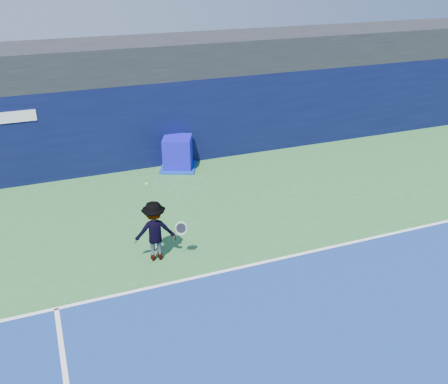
{
  "coord_description": "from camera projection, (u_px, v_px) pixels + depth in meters",
  "views": [
    {
      "loc": [
        -4.75,
        -6.35,
        6.92
      ],
      "look_at": [
        -0.26,
        5.2,
        1.0
      ],
      "focal_mm": 40.0,
      "sensor_mm": 36.0,
      "label": 1
    }
  ],
  "objects": [
    {
      "name": "tennis_ball",
      "position": [
        147.0,
        184.0,
        13.56
      ],
      "size": [
        0.07,
        0.07,
        0.07
      ],
      "color": "yellow",
      "rests_on": "ground"
    },
    {
      "name": "baseline",
      "position": [
        266.0,
        262.0,
        12.4
      ],
      "size": [
        24.0,
        0.1,
        0.01
      ],
      "primitive_type": "cube",
      "color": "white",
      "rests_on": "ground"
    },
    {
      "name": "tennis_player",
      "position": [
        155.0,
        231.0,
        12.23
      ],
      "size": [
        1.28,
        0.74,
        1.57
      ],
      "color": "white",
      "rests_on": "ground"
    },
    {
      "name": "stadium_band",
      "position": [
        167.0,
        56.0,
        18.0
      ],
      "size": [
        36.0,
        3.0,
        1.2
      ],
      "primitive_type": "cube",
      "color": "black",
      "rests_on": "back_wall_assembly"
    },
    {
      "name": "ground",
      "position": [
        331.0,
        341.0,
        9.88
      ],
      "size": [
        80.0,
        80.0,
        0.0
      ],
      "primitive_type": "plane",
      "color": "#306B33",
      "rests_on": "ground"
    },
    {
      "name": "back_wall_assembly",
      "position": [
        177.0,
        120.0,
        18.06
      ],
      "size": [
        36.0,
        1.03,
        3.0
      ],
      "color": "black",
      "rests_on": "ground"
    },
    {
      "name": "equipment_cart",
      "position": [
        178.0,
        154.0,
        17.62
      ],
      "size": [
        1.59,
        1.59,
        1.16
      ],
      "color": "#140DBE",
      "rests_on": "ground"
    }
  ]
}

